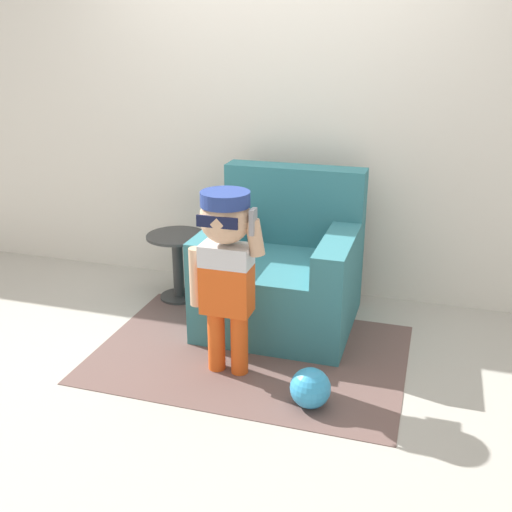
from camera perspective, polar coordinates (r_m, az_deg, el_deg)
name	(u,v)px	position (r m, az deg, el deg)	size (l,w,h in m)	color
ground_plane	(245,326)	(3.85, -1.10, -6.68)	(10.00, 10.00, 0.00)	#ADA89E
wall_back	(277,105)	(4.15, 2.01, 14.15)	(10.00, 0.05, 2.60)	silver
armchair	(283,271)	(3.80, 2.55, -1.48)	(0.91, 0.88, 0.95)	teal
person_child	(226,256)	(3.09, -2.89, 0.03)	(0.42, 0.31, 1.02)	#E05119
side_table	(178,260)	(4.17, -7.46, -0.40)	(0.41, 0.41, 0.47)	#333333
rug	(250,353)	(3.54, -0.53, -9.22)	(1.77, 1.23, 0.01)	brown
toy_ball	(310,388)	(3.06, 5.20, -12.41)	(0.21, 0.21, 0.21)	#3399D1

